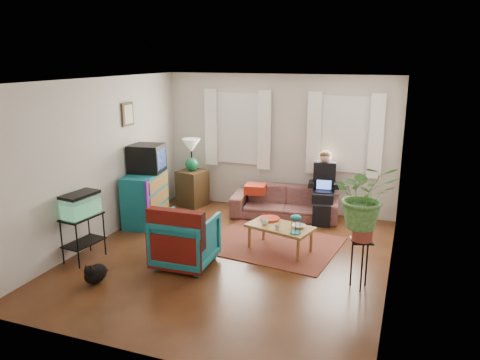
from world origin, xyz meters
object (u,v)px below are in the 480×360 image
at_px(sofa, 285,197).
at_px(plant_stand, 360,264).
at_px(dresser, 145,198).
at_px(aquarium_stand, 84,238).
at_px(coffee_table, 280,238).
at_px(armchair, 186,238).
at_px(side_table, 192,188).

height_order(sofa, plant_stand, sofa).
distance_m(dresser, aquarium_stand, 1.71).
relative_size(sofa, coffee_table, 1.98).
xyz_separation_m(sofa, coffee_table, (0.34, -1.55, -0.18)).
bearing_deg(aquarium_stand, armchair, 20.69).
bearing_deg(aquarium_stand, side_table, 89.73).
bearing_deg(sofa, coffee_table, -85.11).
xyz_separation_m(sofa, side_table, (-1.93, 0.06, -0.03)).
relative_size(dresser, plant_stand, 1.54).
bearing_deg(armchair, coffee_table, -142.34).
bearing_deg(plant_stand, dresser, 162.94).
bearing_deg(side_table, armchair, -66.08).
bearing_deg(side_table, aquarium_stand, -96.84).
relative_size(coffee_table, plant_stand, 1.49).
height_order(sofa, dresser, dresser).
xyz_separation_m(armchair, coffee_table, (1.14, 0.94, -0.20)).
bearing_deg(coffee_table, sofa, 117.63).
distance_m(aquarium_stand, coffee_table, 2.93).
bearing_deg(sofa, plant_stand, -62.78).
height_order(dresser, armchair, dresser).
height_order(side_table, armchair, armchair).
bearing_deg(armchair, side_table, -67.92).
bearing_deg(dresser, armchair, -52.01).
distance_m(armchair, coffee_table, 1.49).
distance_m(aquarium_stand, plant_stand, 3.94).
height_order(armchair, plant_stand, armchair).
height_order(side_table, coffee_table, side_table).
relative_size(side_table, plant_stand, 1.08).
distance_m(dresser, armchair, 1.99).
bearing_deg(coffee_table, plant_stand, -16.61).
xyz_separation_m(aquarium_stand, plant_stand, (3.90, 0.51, -0.01)).
bearing_deg(armchair, aquarium_stand, 12.28).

